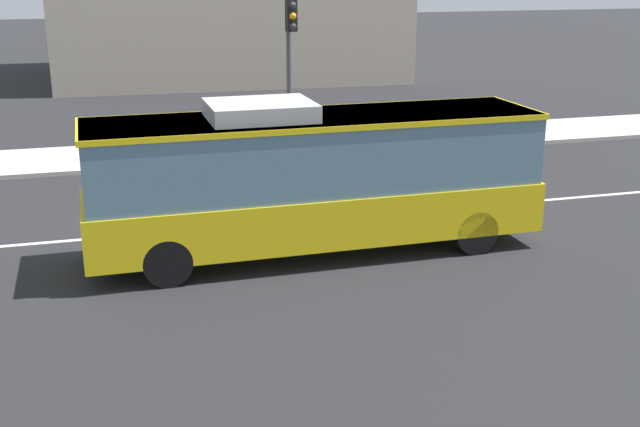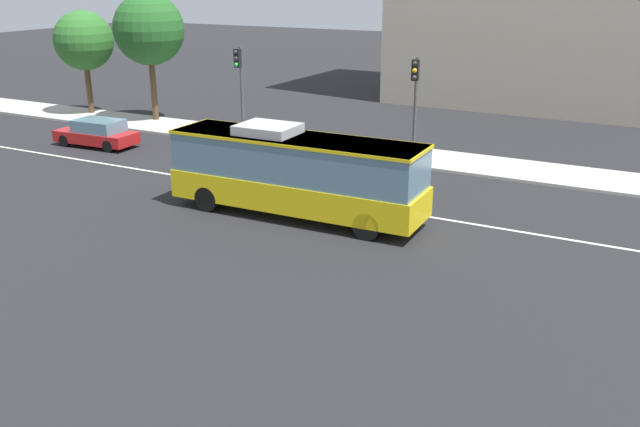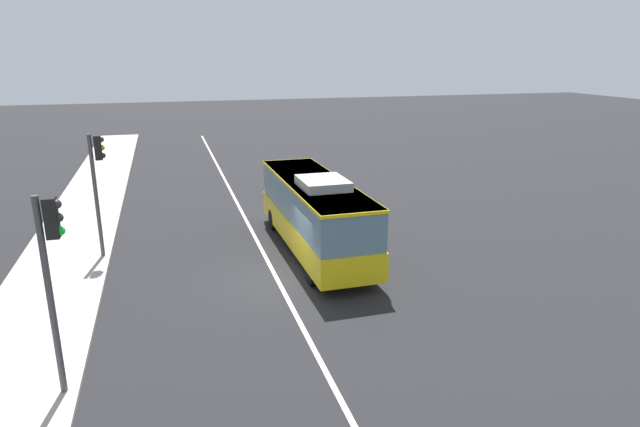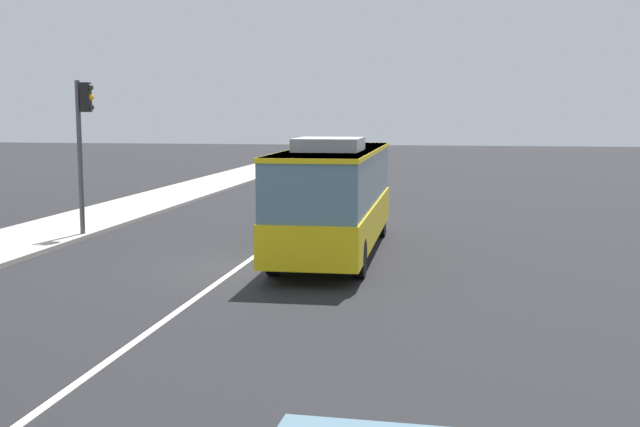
% 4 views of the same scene
% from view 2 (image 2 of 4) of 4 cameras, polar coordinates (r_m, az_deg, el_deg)
% --- Properties ---
extents(ground_plane, '(160.00, 160.00, 0.00)m').
position_cam_2_polar(ground_plane, '(29.56, -4.16, 1.88)').
color(ground_plane, black).
extents(sidewalk_kerb, '(80.00, 3.59, 0.14)m').
position_cam_2_polar(sidewalk_kerb, '(36.37, 2.52, 5.38)').
color(sidewalk_kerb, '#B2ADA3').
rests_on(sidewalk_kerb, ground_plane).
extents(lane_centre_line, '(76.00, 0.16, 0.01)m').
position_cam_2_polar(lane_centre_line, '(29.56, -4.16, 1.89)').
color(lane_centre_line, silver).
rests_on(lane_centre_line, ground_plane).
extents(transit_bus, '(10.03, 2.64, 3.46)m').
position_cam_2_polar(transit_bus, '(25.98, -2.04, 3.60)').
color(transit_bus, yellow).
rests_on(transit_bus, ground_plane).
extents(sedan_red, '(4.58, 2.01, 1.46)m').
position_cam_2_polar(sedan_red, '(38.92, -18.03, 6.37)').
color(sedan_red, '#B21919').
rests_on(sedan_red, ground_plane).
extents(traffic_light_near_corner, '(0.32, 0.62, 5.20)m').
position_cam_2_polar(traffic_light_near_corner, '(37.12, -6.68, 11.05)').
color(traffic_light_near_corner, '#47474C').
rests_on(traffic_light_near_corner, ground_plane).
extents(traffic_light_mid_block, '(0.35, 0.62, 5.20)m').
position_cam_2_polar(traffic_light_mid_block, '(32.63, 7.90, 9.85)').
color(traffic_light_mid_block, '#47474C').
rests_on(traffic_light_mid_block, ground_plane).
extents(street_tree_kerbside_left, '(3.75, 3.75, 6.65)m').
position_cam_2_polar(street_tree_kerbside_left, '(47.50, -19.04, 13.41)').
color(street_tree_kerbside_left, '#4C3823').
rests_on(street_tree_kerbside_left, ground_plane).
extents(street_tree_kerbside_centre, '(4.27, 4.27, 7.77)m').
position_cam_2_polar(street_tree_kerbside_centre, '(44.00, -14.03, 14.60)').
color(street_tree_kerbside_centre, '#4C3823').
rests_on(street_tree_kerbside_centre, ground_plane).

